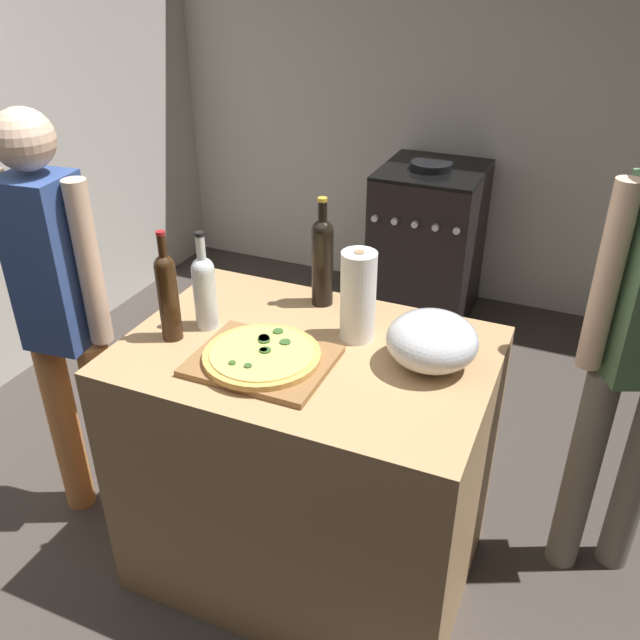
{
  "coord_description": "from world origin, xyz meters",
  "views": [
    {
      "loc": [
        0.79,
        -0.96,
        2.01
      ],
      "look_at": [
        0.06,
        0.73,
        0.96
      ],
      "focal_mm": 37.89,
      "sensor_mm": 36.0,
      "label": 1
    }
  ],
  "objects_px": {
    "pizza": "(262,355)",
    "wine_bottle_green": "(168,293)",
    "paper_towel_roll": "(358,296)",
    "person_in_stripes": "(61,311)",
    "mixing_bowl": "(432,341)",
    "stove": "(427,244)",
    "wine_bottle_dark": "(322,258)",
    "wine_bottle_amber": "(204,288)"
  },
  "relations": [
    {
      "from": "wine_bottle_green",
      "to": "stove",
      "type": "height_order",
      "value": "wine_bottle_green"
    },
    {
      "from": "pizza",
      "to": "paper_towel_roll",
      "type": "distance_m",
      "value": 0.34
    },
    {
      "from": "wine_bottle_dark",
      "to": "person_in_stripes",
      "type": "distance_m",
      "value": 0.91
    },
    {
      "from": "wine_bottle_green",
      "to": "mixing_bowl",
      "type": "bearing_deg",
      "value": 12.07
    },
    {
      "from": "paper_towel_roll",
      "to": "wine_bottle_green",
      "type": "xyz_separation_m",
      "value": [
        -0.53,
        -0.23,
        0.01
      ]
    },
    {
      "from": "paper_towel_roll",
      "to": "person_in_stripes",
      "type": "xyz_separation_m",
      "value": [
        -0.99,
        -0.22,
        -0.16
      ]
    },
    {
      "from": "wine_bottle_dark",
      "to": "wine_bottle_amber",
      "type": "bearing_deg",
      "value": -133.37
    },
    {
      "from": "wine_bottle_green",
      "to": "wine_bottle_dark",
      "type": "bearing_deg",
      "value": 49.62
    },
    {
      "from": "pizza",
      "to": "wine_bottle_amber",
      "type": "xyz_separation_m",
      "value": [
        -0.27,
        0.13,
        0.11
      ]
    },
    {
      "from": "wine_bottle_dark",
      "to": "stove",
      "type": "xyz_separation_m",
      "value": [
        -0.06,
        1.7,
        -0.62
      ]
    },
    {
      "from": "paper_towel_roll",
      "to": "wine_bottle_amber",
      "type": "distance_m",
      "value": 0.48
    },
    {
      "from": "paper_towel_roll",
      "to": "person_in_stripes",
      "type": "bearing_deg",
      "value": -167.43
    },
    {
      "from": "pizza",
      "to": "paper_towel_roll",
      "type": "relative_size",
      "value": 1.19
    },
    {
      "from": "mixing_bowl",
      "to": "wine_bottle_amber",
      "type": "distance_m",
      "value": 0.73
    },
    {
      "from": "paper_towel_roll",
      "to": "stove",
      "type": "height_order",
      "value": "paper_towel_roll"
    },
    {
      "from": "person_in_stripes",
      "to": "paper_towel_roll",
      "type": "bearing_deg",
      "value": 12.57
    },
    {
      "from": "wine_bottle_amber",
      "to": "stove",
      "type": "height_order",
      "value": "wine_bottle_amber"
    },
    {
      "from": "wine_bottle_green",
      "to": "wine_bottle_amber",
      "type": "bearing_deg",
      "value": 59.56
    },
    {
      "from": "mixing_bowl",
      "to": "wine_bottle_green",
      "type": "bearing_deg",
      "value": -167.93
    },
    {
      "from": "paper_towel_roll",
      "to": "wine_bottle_amber",
      "type": "xyz_separation_m",
      "value": [
        -0.47,
        -0.13,
        -0.01
      ]
    },
    {
      "from": "person_in_stripes",
      "to": "stove",
      "type": "bearing_deg",
      "value": 70.42
    },
    {
      "from": "mixing_bowl",
      "to": "pizza",
      "type": "bearing_deg",
      "value": -157.37
    },
    {
      "from": "pizza",
      "to": "mixing_bowl",
      "type": "relative_size",
      "value": 1.3
    },
    {
      "from": "wine_bottle_amber",
      "to": "stove",
      "type": "xyz_separation_m",
      "value": [
        0.22,
        1.99,
        -0.59
      ]
    },
    {
      "from": "pizza",
      "to": "wine_bottle_dark",
      "type": "relative_size",
      "value": 0.92
    },
    {
      "from": "pizza",
      "to": "wine_bottle_green",
      "type": "height_order",
      "value": "wine_bottle_green"
    },
    {
      "from": "stove",
      "to": "person_in_stripes",
      "type": "bearing_deg",
      "value": -109.58
    },
    {
      "from": "pizza",
      "to": "person_in_stripes",
      "type": "distance_m",
      "value": 0.79
    },
    {
      "from": "wine_bottle_dark",
      "to": "wine_bottle_green",
      "type": "xyz_separation_m",
      "value": [
        -0.34,
        -0.4,
        -0.01
      ]
    },
    {
      "from": "wine_bottle_amber",
      "to": "wine_bottle_green",
      "type": "xyz_separation_m",
      "value": [
        -0.06,
        -0.11,
        0.02
      ]
    },
    {
      "from": "paper_towel_roll",
      "to": "wine_bottle_green",
      "type": "bearing_deg",
      "value": -156.48
    },
    {
      "from": "mixing_bowl",
      "to": "wine_bottle_green",
      "type": "relative_size",
      "value": 0.75
    },
    {
      "from": "mixing_bowl",
      "to": "wine_bottle_amber",
      "type": "relative_size",
      "value": 0.82
    },
    {
      "from": "wine_bottle_green",
      "to": "pizza",
      "type": "bearing_deg",
      "value": -3.92
    },
    {
      "from": "pizza",
      "to": "person_in_stripes",
      "type": "relative_size",
      "value": 0.22
    },
    {
      "from": "paper_towel_roll",
      "to": "wine_bottle_dark",
      "type": "xyz_separation_m",
      "value": [
        -0.19,
        0.17,
        0.02
      ]
    },
    {
      "from": "pizza",
      "to": "wine_bottle_dark",
      "type": "xyz_separation_m",
      "value": [
        0.01,
        0.42,
        0.14
      ]
    },
    {
      "from": "wine_bottle_green",
      "to": "person_in_stripes",
      "type": "relative_size",
      "value": 0.23
    },
    {
      "from": "wine_bottle_dark",
      "to": "mixing_bowl",
      "type": "bearing_deg",
      "value": -27.57
    },
    {
      "from": "stove",
      "to": "person_in_stripes",
      "type": "relative_size",
      "value": 0.6
    },
    {
      "from": "paper_towel_roll",
      "to": "wine_bottle_dark",
      "type": "relative_size",
      "value": 0.78
    },
    {
      "from": "pizza",
      "to": "wine_bottle_dark",
      "type": "height_order",
      "value": "wine_bottle_dark"
    }
  ]
}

